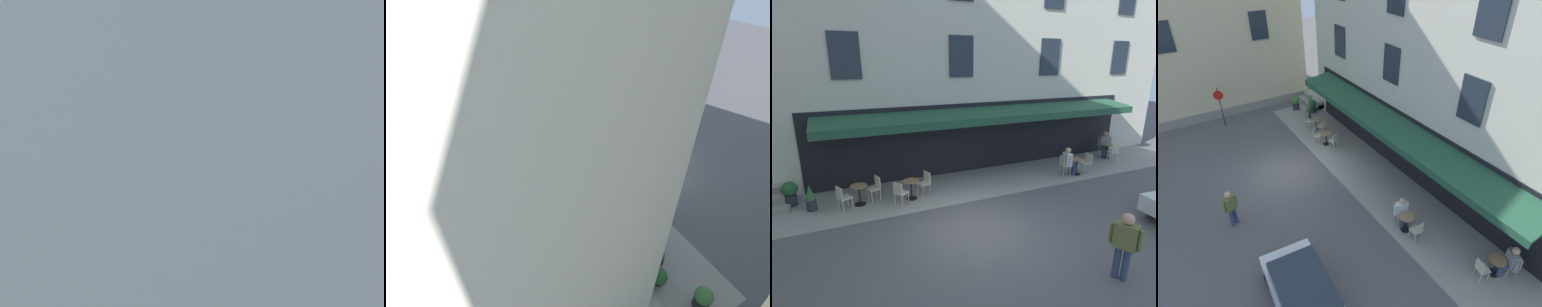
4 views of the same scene
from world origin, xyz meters
TOP-DOWN VIEW (x-y plane):
  - ground_plane at (0.00, 0.00)m, footprint 70.00×70.00m
  - sidewalk_cafe_terrace at (-3.25, -3.40)m, footprint 20.50×3.20m
  - cafe_building_facade at (-4.00, -9.49)m, footprint 20.00×10.70m
  - back_alley_steps at (6.60, -4.59)m, footprint 2.40×1.75m
  - cafe_table_near_entrance at (-9.63, -3.80)m, footprint 0.60×0.60m
  - cafe_chair_cream_corner_right at (-9.47, -3.19)m, footprint 0.48×0.48m
  - cafe_chair_cream_under_awning at (-9.97, -4.33)m, footprint 0.55×0.55m
  - cafe_table_mid_terrace at (3.09, -3.18)m, footprint 0.60×0.60m
  - cafe_chair_cream_corner_left at (3.67, -2.92)m, footprint 0.53×0.53m
  - cafe_chair_cream_back_row at (2.49, -3.38)m, footprint 0.51×0.51m
  - cafe_table_streetside at (-6.34, -2.48)m, footprint 0.60×0.60m
  - cafe_chair_cream_by_window at (-6.97, -2.50)m, footprint 0.42×0.42m
  - cafe_chair_cream_near_door at (-5.72, -2.62)m, footprint 0.48×0.48m
  - cafe_table_far_end at (1.25, -2.91)m, footprint 0.60×0.60m
  - cafe_chair_cream_kerbside at (1.76, -2.54)m, footprint 0.56×0.56m
  - cafe_chair_cream_facing_street at (0.66, -3.11)m, footprint 0.51×0.51m
  - seated_patron_in_grey at (-9.85, -4.15)m, footprint 0.66×0.68m
  - seated_companion_in_white at (-5.93, -2.57)m, footprint 0.60×0.65m
  - walking_pedestrian_in_olive at (-2.25, 3.38)m, footprint 0.48×0.64m
  - no_parking_sign at (6.56, 1.54)m, footprint 0.21×0.56m
  - potted_plant_under_sign at (5.38, -4.09)m, footprint 0.54×0.54m
  - potted_plant_entrance_left at (6.53, -4.57)m, footprint 0.47×0.47m
  - potted_plant_by_steps at (6.48, -3.34)m, footprint 0.54×0.54m
  - potted_plant_mid_terrace at (4.69, -3.40)m, footprint 0.34×0.34m
  - parked_car_white at (-7.33, 2.47)m, footprint 4.41×2.07m

SIDE VIEW (x-z plane):
  - ground_plane at x=0.00m, z-range 0.00..0.00m
  - sidewalk_cafe_terrace at x=-3.25m, z-range 0.00..0.01m
  - back_alley_steps at x=6.60m, z-range -0.06..0.54m
  - potted_plant_entrance_left at x=6.53m, z-range -0.01..0.80m
  - potted_plant_mid_terrace at x=4.69m, z-range -0.01..0.93m
  - potted_plant_by_steps at x=6.48m, z-range 0.03..0.95m
  - cafe_table_near_entrance at x=-9.63m, z-range 0.12..0.87m
  - cafe_table_mid_terrace at x=3.09m, z-range 0.12..0.87m
  - cafe_table_streetside at x=-6.34m, z-range 0.12..0.87m
  - cafe_table_far_end at x=1.25m, z-range 0.12..0.87m
  - potted_plant_under_sign at x=5.38m, z-range 0.07..0.98m
  - cafe_chair_cream_corner_right at x=-9.47m, z-range 0.09..1.00m
  - cafe_chair_cream_under_awning at x=-9.97m, z-range 0.09..1.00m
  - cafe_chair_cream_corner_left at x=3.67m, z-range 0.09..1.00m
  - cafe_chair_cream_back_row at x=2.49m, z-range 0.09..1.00m
  - cafe_chair_cream_by_window at x=-6.97m, z-range 0.09..1.00m
  - cafe_chair_cream_near_door at x=-5.72m, z-range 0.09..1.00m
  - cafe_chair_cream_kerbside at x=1.76m, z-range 0.09..1.00m
  - cafe_chair_cream_facing_street at x=0.66m, z-range 0.09..1.00m
  - seated_companion_in_white at x=-5.93m, z-range 0.05..1.35m
  - parked_car_white at x=-7.33m, z-range 0.05..1.38m
  - seated_patron_in_grey at x=-9.85m, z-range 0.04..1.40m
  - walking_pedestrian_in_olive at x=-2.25m, z-range 0.14..1.86m
  - no_parking_sign at x=6.56m, z-range 0.49..3.09m
  - cafe_building_facade at x=-4.00m, z-range -0.01..14.99m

